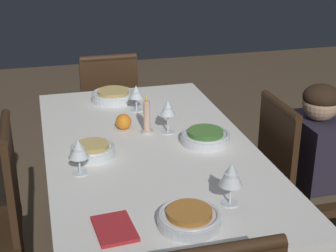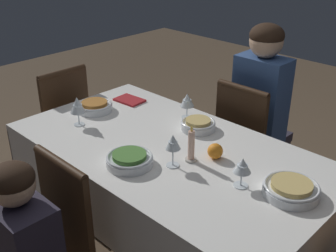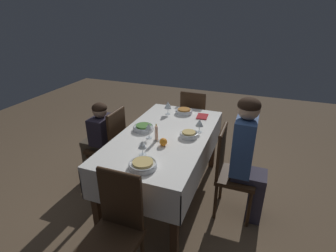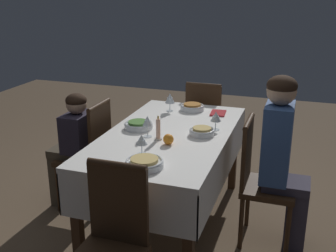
% 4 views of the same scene
% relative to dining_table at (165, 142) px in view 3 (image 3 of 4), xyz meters
% --- Properties ---
extents(ground_plane, '(8.00, 8.00, 0.00)m').
position_rel_dining_table_xyz_m(ground_plane, '(0.00, 0.00, -0.64)').
color(ground_plane, brown).
extents(dining_table, '(1.58, 0.86, 0.74)m').
position_rel_dining_table_xyz_m(dining_table, '(0.00, 0.00, 0.00)').
color(dining_table, white).
rests_on(dining_table, ground_plane).
extents(chair_south, '(0.36, 0.36, 0.90)m').
position_rel_dining_table_xyz_m(chair_south, '(-0.01, -0.67, -0.15)').
color(chair_south, '#382314').
rests_on(chair_south, ground_plane).
extents(chair_north, '(0.36, 0.36, 0.90)m').
position_rel_dining_table_xyz_m(chair_north, '(0.03, 0.67, -0.15)').
color(chair_north, '#382314').
rests_on(chair_north, ground_plane).
extents(chair_east, '(0.36, 0.36, 0.90)m').
position_rel_dining_table_xyz_m(chair_east, '(1.03, -0.03, -0.15)').
color(chair_east, '#382314').
rests_on(chair_east, ground_plane).
extents(chair_west, '(0.36, 0.36, 0.90)m').
position_rel_dining_table_xyz_m(chair_west, '(-1.03, -0.03, -0.15)').
color(chair_west, '#382314').
rests_on(chair_west, ground_plane).
extents(person_adult_denim, '(0.30, 0.34, 1.21)m').
position_rel_dining_table_xyz_m(person_adult_denim, '(-0.01, -0.81, 0.04)').
color(person_adult_denim, '#383342').
rests_on(person_adult_denim, ground_plane).
extents(person_child_dark, '(0.30, 0.33, 0.96)m').
position_rel_dining_table_xyz_m(person_child_dark, '(0.03, 0.83, -0.11)').
color(person_child_dark, '#4C4233').
rests_on(person_child_dark, ground_plane).
extents(bowl_south, '(0.18, 0.18, 0.06)m').
position_rel_dining_table_xyz_m(bowl_south, '(0.02, -0.24, 0.12)').
color(bowl_south, silver).
rests_on(bowl_south, dining_table).
extents(wine_glass_south, '(0.08, 0.08, 0.14)m').
position_rel_dining_table_xyz_m(wine_glass_south, '(0.16, -0.31, 0.19)').
color(wine_glass_south, white).
rests_on(wine_glass_south, dining_table).
extents(bowl_north, '(0.21, 0.21, 0.06)m').
position_rel_dining_table_xyz_m(bowl_north, '(0.01, 0.24, 0.12)').
color(bowl_north, silver).
rests_on(bowl_north, dining_table).
extents(wine_glass_north, '(0.07, 0.07, 0.15)m').
position_rel_dining_table_xyz_m(wine_glass_north, '(-0.13, 0.11, 0.21)').
color(wine_glass_north, white).
rests_on(wine_glass_north, dining_table).
extents(bowl_east, '(0.20, 0.20, 0.06)m').
position_rel_dining_table_xyz_m(bowl_east, '(0.60, -0.01, 0.12)').
color(bowl_east, silver).
rests_on(bowl_east, dining_table).
extents(wine_glass_east, '(0.08, 0.08, 0.16)m').
position_rel_dining_table_xyz_m(wine_glass_east, '(0.51, 0.16, 0.21)').
color(wine_glass_east, white).
rests_on(wine_glass_east, dining_table).
extents(bowl_west, '(0.22, 0.22, 0.06)m').
position_rel_dining_table_xyz_m(bowl_west, '(-0.61, -0.06, 0.12)').
color(bowl_west, silver).
rests_on(bowl_west, dining_table).
extents(wine_glass_west, '(0.07, 0.07, 0.13)m').
position_rel_dining_table_xyz_m(wine_glass_west, '(-0.44, 0.03, 0.19)').
color(wine_glass_west, white).
rests_on(wine_glass_west, dining_table).
extents(candle_centerpiece, '(0.05, 0.05, 0.17)m').
position_rel_dining_table_xyz_m(candle_centerpiece, '(-0.16, 0.02, 0.16)').
color(candle_centerpiece, beige).
rests_on(candle_centerpiece, dining_table).
extents(orange_fruit, '(0.07, 0.07, 0.07)m').
position_rel_dining_table_xyz_m(orange_fruit, '(-0.22, -0.07, 0.13)').
color(orange_fruit, orange).
rests_on(orange_fruit, dining_table).
extents(napkin_red_folded, '(0.18, 0.13, 0.01)m').
position_rel_dining_table_xyz_m(napkin_red_folded, '(0.56, -0.24, 0.10)').
color(napkin_red_folded, '#AD2328').
rests_on(napkin_red_folded, dining_table).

